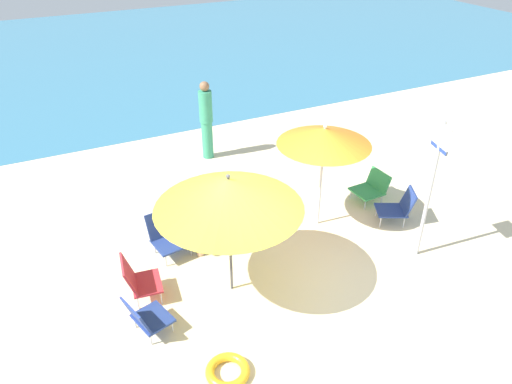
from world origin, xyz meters
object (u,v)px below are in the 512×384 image
object	(u,v)px
beach_chair_e	(138,279)
beach_chair_b	(145,317)
beach_chair_a	(168,234)
swim_ring	(228,371)
umbrella_yellow	(229,193)
person_b	(206,120)
warning_sign	(433,174)
beach_chair_d	(398,206)
umbrella_orange	(324,136)
beach_chair_c	(372,187)
person_a	(209,223)

from	to	relation	value
beach_chair_e	beach_chair_b	bearing A→B (deg)	-89.68
beach_chair_a	beach_chair_e	size ratio (longest dim) A/B	0.99
beach_chair_a	swim_ring	world-z (taller)	beach_chair_a
umbrella_yellow	beach_chair_b	distance (m)	1.95
swim_ring	beach_chair_b	bearing A→B (deg)	123.73
person_b	warning_sign	distance (m)	5.10
beach_chair_d	warning_sign	distance (m)	1.49
beach_chair_a	person_b	xyz separation A→B (m)	(1.79, 2.90, 0.55)
warning_sign	umbrella_orange	bearing A→B (deg)	138.73
beach_chair_c	beach_chair_a	bearing A→B (deg)	-5.47
umbrella_yellow	beach_chair_d	bearing A→B (deg)	5.45
umbrella_orange	swim_ring	bearing A→B (deg)	-139.98
umbrella_orange	beach_chair_c	xyz separation A→B (m)	(1.32, 0.22, -1.41)
beach_chair_c	person_a	bearing A→B (deg)	-3.32
umbrella_orange	warning_sign	size ratio (longest dim) A/B	0.81
beach_chair_a	warning_sign	world-z (taller)	warning_sign
beach_chair_b	beach_chair_e	bearing A→B (deg)	66.53
umbrella_orange	warning_sign	world-z (taller)	warning_sign
person_a	beach_chair_b	bearing A→B (deg)	10.19
umbrella_yellow	beach_chair_d	world-z (taller)	umbrella_yellow
beach_chair_b	warning_sign	size ratio (longest dim) A/B	0.27
beach_chair_d	beach_chair_b	bearing A→B (deg)	34.13
umbrella_yellow	beach_chair_e	bearing A→B (deg)	163.09
person_a	warning_sign	distance (m)	3.55
umbrella_yellow	person_a	world-z (taller)	umbrella_yellow
umbrella_yellow	beach_chair_d	xyz separation A→B (m)	(3.35, 0.32, -1.34)
umbrella_orange	person_a	size ratio (longest dim) A/B	2.04
umbrella_yellow	beach_chair_a	xyz separation A→B (m)	(-0.56, 1.28, -1.32)
umbrella_yellow	umbrella_orange	size ratio (longest dim) A/B	1.07
umbrella_orange	swim_ring	xyz separation A→B (m)	(-2.71, -2.27, -1.64)
umbrella_yellow	beach_chair_d	distance (m)	3.63
person_a	warning_sign	bearing A→B (deg)	115.95
umbrella_orange	beach_chair_c	world-z (taller)	umbrella_orange
umbrella_yellow	umbrella_orange	bearing A→B (deg)	23.42
umbrella_orange	person_b	bearing A→B (deg)	104.09
beach_chair_a	beach_chair_d	world-z (taller)	beach_chair_a
swim_ring	person_b	bearing A→B (deg)	71.31
beach_chair_d	beach_chair_e	world-z (taller)	beach_chair_e
beach_chair_b	beach_chair_c	size ratio (longest dim) A/B	1.02
beach_chair_e	person_a	world-z (taller)	person_a
beach_chair_b	beach_chair_d	xyz separation A→B (m)	(4.72, 0.64, 0.02)
beach_chair_c	person_b	xyz separation A→B (m)	(-2.15, 3.07, 0.60)
beach_chair_a	person_a	bearing A→B (deg)	67.55
umbrella_yellow	person_b	xyz separation A→B (m)	(1.23, 4.18, -0.77)
umbrella_orange	beach_chair_b	bearing A→B (deg)	-160.57
beach_chair_a	beach_chair_d	bearing A→B (deg)	66.71
beach_chair_b	swim_ring	distance (m)	1.31
person_a	beach_chair_c	bearing A→B (deg)	145.35
beach_chair_a	beach_chair_b	size ratio (longest dim) A/B	1.10
umbrella_orange	beach_chair_d	size ratio (longest dim) A/B	2.54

